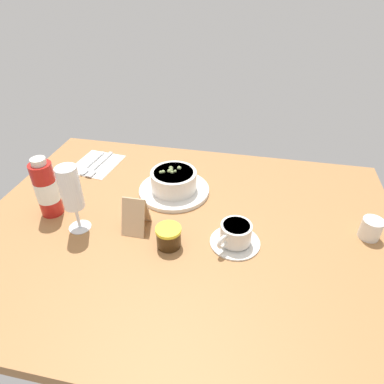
% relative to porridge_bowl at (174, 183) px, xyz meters
% --- Properties ---
extents(ground_plane, '(1.10, 0.84, 0.03)m').
position_rel_porridge_bowl_xyz_m(ground_plane, '(-0.07, 0.15, -0.05)').
color(ground_plane, '#9E6B3D').
extents(porridge_bowl, '(0.21, 0.21, 0.08)m').
position_rel_porridge_bowl_xyz_m(porridge_bowl, '(0.00, 0.00, 0.00)').
color(porridge_bowl, silver).
rests_on(porridge_bowl, ground_plane).
extents(cutlery_setting, '(0.16, 0.18, 0.01)m').
position_rel_porridge_bowl_xyz_m(cutlery_setting, '(0.30, -0.10, -0.03)').
color(cutlery_setting, silver).
rests_on(cutlery_setting, ground_plane).
extents(coffee_cup, '(0.12, 0.12, 0.06)m').
position_rel_porridge_bowl_xyz_m(coffee_cup, '(-0.20, 0.18, -0.01)').
color(coffee_cup, silver).
rests_on(coffee_cup, ground_plane).
extents(creamer_jug, '(0.05, 0.06, 0.06)m').
position_rel_porridge_bowl_xyz_m(creamer_jug, '(-0.53, 0.09, -0.01)').
color(creamer_jug, silver).
rests_on(creamer_jug, ground_plane).
extents(wine_glass, '(0.06, 0.06, 0.18)m').
position_rel_porridge_bowl_xyz_m(wine_glass, '(0.20, 0.21, 0.08)').
color(wine_glass, white).
rests_on(wine_glass, ground_plane).
extents(jam_jar, '(0.06, 0.06, 0.05)m').
position_rel_porridge_bowl_xyz_m(jam_jar, '(-0.04, 0.22, -0.01)').
color(jam_jar, '#36220E').
rests_on(jam_jar, ground_plane).
extents(sauce_bottle_red, '(0.06, 0.06, 0.17)m').
position_rel_porridge_bowl_xyz_m(sauce_bottle_red, '(0.30, 0.16, 0.05)').
color(sauce_bottle_red, '#B21E19').
rests_on(sauce_bottle_red, ground_plane).
extents(menu_card, '(0.06, 0.07, 0.10)m').
position_rel_porridge_bowl_xyz_m(menu_card, '(0.05, 0.18, 0.01)').
color(menu_card, tan).
rests_on(menu_card, ground_plane).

